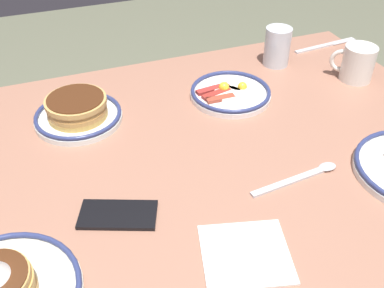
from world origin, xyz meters
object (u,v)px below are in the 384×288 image
object	(u,v)px
paper_napkin	(246,254)
butter_knife	(326,45)
cell_phone	(118,215)
tea_spoon	(306,175)
plate_near_main	(78,112)
plate_far_companion	(230,93)
coffee_mug	(357,63)
drinking_glass	(277,48)

from	to	relation	value
paper_napkin	butter_knife	world-z (taller)	butter_knife
cell_phone	tea_spoon	size ratio (longest dim) A/B	0.70
plate_near_main	plate_far_companion	bearing A→B (deg)	175.58
paper_napkin	butter_knife	bearing A→B (deg)	-132.81
coffee_mug	drinking_glass	world-z (taller)	drinking_glass
plate_far_companion	butter_knife	distance (m)	0.45
drinking_glass	coffee_mug	bearing A→B (deg)	135.80
plate_far_companion	coffee_mug	world-z (taller)	coffee_mug
paper_napkin	butter_knife	distance (m)	0.89
tea_spoon	plate_near_main	bearing A→B (deg)	-42.55
drinking_glass	tea_spoon	world-z (taller)	drinking_glass
drinking_glass	paper_napkin	bearing A→B (deg)	56.81
paper_napkin	tea_spoon	size ratio (longest dim) A/B	0.73
drinking_glass	cell_phone	xyz separation A→B (m)	(0.58, 0.44, -0.05)
paper_napkin	cell_phone	bearing A→B (deg)	-41.99
coffee_mug	tea_spoon	world-z (taller)	coffee_mug
coffee_mug	butter_knife	xyz separation A→B (m)	(-0.05, -0.21, -0.05)
plate_near_main	coffee_mug	world-z (taller)	coffee_mug
coffee_mug	cell_phone	distance (m)	0.79
plate_near_main	tea_spoon	xyz separation A→B (m)	(-0.41, 0.37, -0.02)
cell_phone	butter_knife	bearing A→B (deg)	-126.48
cell_phone	coffee_mug	bearing A→B (deg)	-137.45
plate_far_companion	plate_near_main	bearing A→B (deg)	-4.42
plate_near_main	plate_far_companion	xyz separation A→B (m)	(-0.39, 0.03, -0.01)
cell_phone	paper_napkin	size ratio (longest dim) A/B	0.96
paper_napkin	plate_far_companion	bearing A→B (deg)	-111.69
plate_far_companion	drinking_glass	bearing A→B (deg)	-148.93
cell_phone	tea_spoon	xyz separation A→B (m)	(-0.39, 0.03, 0.00)
plate_far_companion	coffee_mug	xyz separation A→B (m)	(-0.36, 0.03, 0.04)
butter_knife	tea_spoon	xyz separation A→B (m)	(0.40, 0.51, 0.00)
plate_near_main	coffee_mug	bearing A→B (deg)	175.11
plate_near_main	paper_napkin	distance (m)	0.55
coffee_mug	cell_phone	size ratio (longest dim) A/B	0.73
plate_far_companion	cell_phone	world-z (taller)	plate_far_companion
plate_far_companion	coffee_mug	distance (m)	0.37
plate_far_companion	tea_spoon	world-z (taller)	plate_far_companion
plate_near_main	coffee_mug	size ratio (longest dim) A/B	1.99
coffee_mug	drinking_glass	bearing A→B (deg)	-44.20
coffee_mug	paper_napkin	size ratio (longest dim) A/B	0.70
paper_napkin	coffee_mug	bearing A→B (deg)	-141.27
plate_far_companion	paper_napkin	bearing A→B (deg)	68.31
butter_knife	tea_spoon	world-z (taller)	tea_spoon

